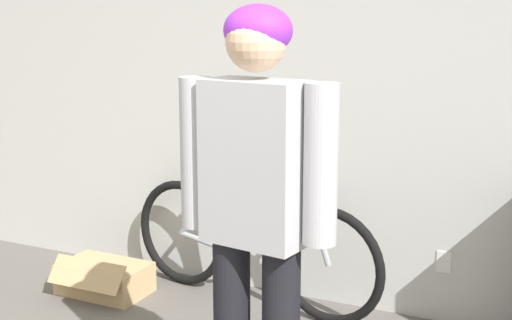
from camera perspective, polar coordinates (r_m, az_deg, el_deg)
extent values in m
cube|color=silver|center=(4.03, 7.89, 6.05)|extent=(8.00, 0.06, 2.60)
cube|color=white|center=(4.08, 14.80, -7.89)|extent=(0.08, 0.01, 0.12)
cube|color=#B2B2B7|center=(2.67, 0.00, -0.22)|extent=(0.42, 0.27, 0.62)
cylinder|color=#B2B2B7|center=(2.79, -4.79, 0.58)|extent=(0.13, 0.13, 0.59)
cylinder|color=#B2B2B7|center=(2.57, 5.20, -0.41)|extent=(0.13, 0.13, 0.59)
sphere|color=#DBB28E|center=(2.61, 0.00, 9.46)|extent=(0.22, 0.22, 0.22)
ellipsoid|color=purple|center=(2.63, 0.16, 10.34)|extent=(0.26, 0.24, 0.19)
torus|color=black|center=(4.51, -5.99, -5.82)|extent=(0.67, 0.15, 0.67)
torus|color=black|center=(3.95, 5.83, -8.41)|extent=(0.67, 0.15, 0.67)
cylinder|color=#999EA3|center=(4.40, -3.99, -6.59)|extent=(0.40, 0.09, 0.08)
cylinder|color=#999EA3|center=(4.37, -4.57, -3.97)|extent=(0.32, 0.08, 0.37)
cylinder|color=#999EA3|center=(4.26, -2.47, -4.71)|extent=(0.14, 0.05, 0.41)
cylinder|color=#999EA3|center=(4.10, 1.08, -5.53)|extent=(0.55, 0.12, 0.42)
cylinder|color=#999EA3|center=(4.07, 0.47, -2.71)|extent=(0.63, 0.12, 0.05)
cylinder|color=#999EA3|center=(3.93, 5.07, -5.96)|extent=(0.16, 0.06, 0.35)
cylinder|color=#999EA3|center=(3.89, 4.58, -3.09)|extent=(0.07, 0.04, 0.08)
cylinder|color=#999EA3|center=(3.88, 4.84, -2.70)|extent=(0.09, 0.46, 0.02)
ellipsoid|color=black|center=(4.24, -3.06, -1.73)|extent=(0.23, 0.11, 0.05)
cube|color=tan|center=(4.52, -12.01, -9.23)|extent=(0.53, 0.34, 0.19)
cube|color=tan|center=(4.37, -13.43, -8.90)|extent=(0.50, 0.12, 0.15)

